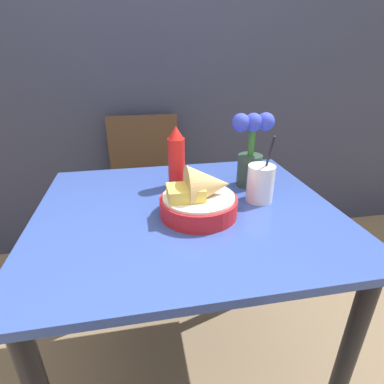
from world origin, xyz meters
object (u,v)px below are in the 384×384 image
object	(u,v)px
drink_cup	(260,184)
flower_vase	(251,149)
ketchup_bottle	(176,158)
chair_far_window	(146,179)
food_basket	(201,197)

from	to	relation	value
drink_cup	flower_vase	world-z (taller)	flower_vase
ketchup_bottle	flower_vase	xyz separation A→B (m)	(0.26, -0.03, 0.03)
ketchup_bottle	flower_vase	world-z (taller)	flower_vase
drink_cup	flower_vase	distance (m)	0.15
chair_far_window	flower_vase	world-z (taller)	flower_vase
chair_far_window	ketchup_bottle	distance (m)	0.74
drink_cup	flower_vase	bearing A→B (deg)	85.48
chair_far_window	food_basket	size ratio (longest dim) A/B	3.84
food_basket	drink_cup	bearing A→B (deg)	15.08
chair_far_window	ketchup_bottle	size ratio (longest dim) A/B	4.00
chair_far_window	food_basket	distance (m)	0.93
chair_far_window	food_basket	bearing A→B (deg)	-81.24
drink_cup	food_basket	bearing A→B (deg)	-164.92
drink_cup	ketchup_bottle	bearing A→B (deg)	147.16
ketchup_bottle	drink_cup	size ratio (longest dim) A/B	0.99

